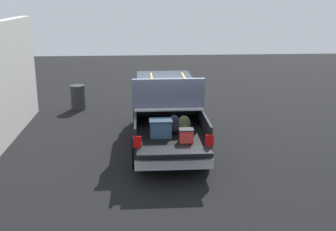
% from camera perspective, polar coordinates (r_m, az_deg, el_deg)
% --- Properties ---
extents(ground_plane, '(40.00, 40.00, 0.00)m').
position_cam_1_polar(ground_plane, '(13.12, -0.18, -3.91)').
color(ground_plane, black).
extents(pickup_truck, '(6.05, 2.06, 2.23)m').
position_cam_1_polar(pickup_truck, '(13.17, -0.28, 0.59)').
color(pickup_truck, black).
rests_on(pickup_truck, ground_plane).
extents(trash_can, '(0.60, 0.60, 0.98)m').
position_cam_1_polar(trash_can, '(17.36, -11.98, 2.41)').
color(trash_can, '#2D2D33').
rests_on(trash_can, ground_plane).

